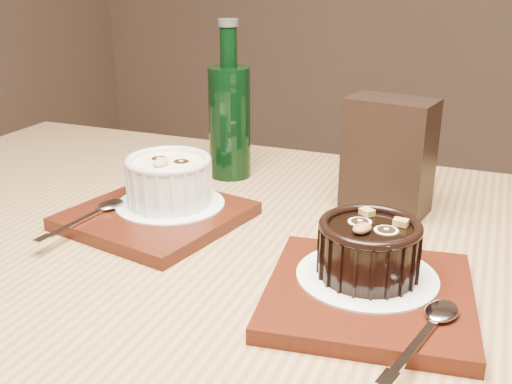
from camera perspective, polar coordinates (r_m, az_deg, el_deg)
table at (r=0.66m, az=-0.39°, el=-13.86°), size 1.23×0.85×0.75m
tray_left at (r=0.72m, az=-9.46°, el=-2.25°), size 0.21×0.21×0.01m
doily_left at (r=0.73m, az=-8.15°, el=-1.09°), size 0.13×0.13×0.00m
ramekin_white at (r=0.72m, az=-8.28°, el=1.31°), size 0.10×0.10×0.06m
spoon_left at (r=0.71m, az=-15.56°, el=-2.08°), size 0.03×0.14×0.01m
tray_right at (r=0.55m, az=10.68°, el=-9.61°), size 0.21×0.21×0.01m
doily_right at (r=0.57m, az=10.51°, el=-7.84°), size 0.13×0.13×0.00m
ramekin_dark at (r=0.55m, az=10.71°, el=-5.12°), size 0.09×0.09×0.06m
spoon_right at (r=0.49m, az=15.88°, el=-12.57°), size 0.05×0.14×0.01m
condiment_stand at (r=0.74m, az=12.50°, el=3.34°), size 0.11×0.07×0.14m
green_bottle at (r=0.84m, az=-2.53°, el=7.05°), size 0.06×0.06×0.22m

